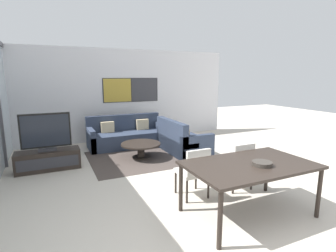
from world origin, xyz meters
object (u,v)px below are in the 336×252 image
at_px(coffee_table, 141,147).
at_px(tv_console, 48,160).
at_px(television, 46,133).
at_px(dining_chair_left, 194,170).
at_px(dining_chair_centre, 239,163).
at_px(dining_table, 250,168).
at_px(sofa_main, 127,136).
at_px(fruit_bowl, 262,163).
at_px(sofa_side, 181,142).

bearing_deg(coffee_table, tv_console, 178.80).
height_order(tv_console, television, television).
bearing_deg(dining_chair_left, dining_chair_centre, -2.02).
height_order(coffee_table, dining_table, dining_table).
height_order(tv_console, coffee_table, tv_console).
distance_m(sofa_main, dining_chair_left, 3.68).
bearing_deg(dining_chair_left, fruit_bowl, -60.14).
distance_m(sofa_side, dining_table, 3.29).
relative_size(tv_console, sofa_main, 0.60).
distance_m(television, dining_table, 4.16).
relative_size(sofa_main, dining_chair_centre, 2.54).
bearing_deg(tv_console, coffee_table, -1.20).
height_order(dining_table, dining_chair_centre, dining_chair_centre).
relative_size(sofa_main, dining_chair_left, 2.54).
bearing_deg(coffee_table, sofa_main, 90.00).
bearing_deg(sofa_main, dining_chair_centre, -75.20).
height_order(sofa_main, fruit_bowl, sofa_main).
distance_m(coffee_table, dining_table, 3.26).
height_order(sofa_main, coffee_table, sofa_main).
relative_size(dining_chair_left, fruit_bowl, 3.11).
distance_m(television, dining_chair_centre, 3.95).
xyz_separation_m(tv_console, dining_chair_centre, (3.05, -2.48, 0.27)).
bearing_deg(dining_chair_centre, coffee_table, 111.87).
xyz_separation_m(sofa_side, dining_chair_left, (-1.02, -2.43, 0.20)).
height_order(dining_table, dining_chair_left, dining_chair_left).
relative_size(television, sofa_side, 0.63).
height_order(television, coffee_table, television).
bearing_deg(dining_chair_centre, tv_console, 140.90).
bearing_deg(dining_chair_left, coffee_table, 92.33).
height_order(sofa_side, coffee_table, sofa_side).
height_order(sofa_side, dining_table, sofa_side).
bearing_deg(sofa_side, tv_console, 89.57).
xyz_separation_m(sofa_side, dining_table, (-0.58, -3.21, 0.42)).
relative_size(dining_table, fruit_bowl, 6.59).
height_order(coffee_table, dining_chair_left, dining_chair_left).
relative_size(dining_chair_centre, fruit_bowl, 3.11).
bearing_deg(sofa_main, dining_chair_left, -88.47).
xyz_separation_m(tv_console, sofa_main, (2.07, 1.22, 0.07)).
relative_size(sofa_side, coffee_table, 1.62).
bearing_deg(sofa_side, fruit_bowl, 171.73).
distance_m(tv_console, dining_table, 4.19).
distance_m(sofa_main, sofa_side, 1.67).
bearing_deg(television, sofa_side, -0.44).
bearing_deg(sofa_side, dining_chair_left, 157.27).
height_order(sofa_main, dining_chair_left, sofa_main).
bearing_deg(sofa_side, television, 89.56).
distance_m(dining_chair_left, fruit_bowl, 1.11).
bearing_deg(tv_console, fruit_bowl, -51.30).
bearing_deg(television, tv_console, -90.00).
bearing_deg(dining_table, coffee_table, 99.58).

